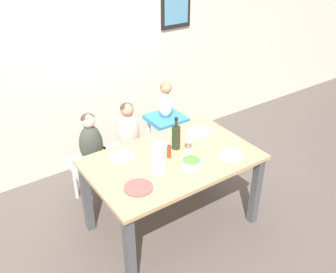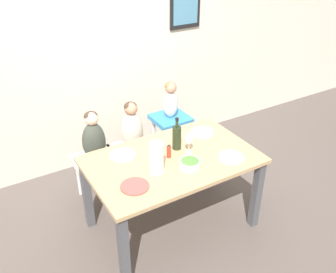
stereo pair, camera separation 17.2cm
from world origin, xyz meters
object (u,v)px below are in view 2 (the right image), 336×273
at_px(chair_far_left, 97,165).
at_px(dinner_plate_back_left, 123,155).
at_px(salad_bowl_large, 190,163).
at_px(dinner_plate_back_right, 202,132).
at_px(wine_bottle, 177,137).
at_px(paper_towel_roll, 157,158).
at_px(chair_right_highchair, 171,129).
at_px(chair_far_center, 133,154).
at_px(person_child_center, 132,127).
at_px(dinner_plate_front_right, 231,157).
at_px(dinner_plate_front_left, 135,186).
at_px(wine_glass_near, 189,139).
at_px(person_child_left, 94,138).
at_px(person_baby_right, 171,99).

bearing_deg(chair_far_left, dinner_plate_back_left, -79.06).
height_order(salad_bowl_large, dinner_plate_back_right, salad_bowl_large).
relative_size(chair_far_left, wine_bottle, 1.56).
xyz_separation_m(chair_far_left, paper_towel_roll, (0.23, -0.82, 0.48)).
bearing_deg(chair_right_highchair, chair_far_center, 180.00).
bearing_deg(person_child_center, dinner_plate_back_right, -44.14).
bearing_deg(dinner_plate_front_right, wine_bottle, 130.60).
bearing_deg(dinner_plate_front_right, person_child_center, 115.65).
relative_size(chair_right_highchair, dinner_plate_front_left, 3.21).
height_order(wine_bottle, wine_glass_near, wine_bottle).
bearing_deg(chair_far_left, chair_right_highchair, 0.00).
bearing_deg(paper_towel_roll, wine_bottle, 34.26).
bearing_deg(chair_right_highchair, person_child_left, 179.96).
bearing_deg(wine_bottle, chair_far_left, 132.54).
xyz_separation_m(person_child_center, person_baby_right, (0.45, 0.00, 0.20)).
relative_size(person_child_center, salad_bowl_large, 2.98).
relative_size(wine_bottle, salad_bowl_large, 1.74).
xyz_separation_m(paper_towel_roll, dinner_plate_back_left, (-0.14, 0.36, -0.13)).
bearing_deg(wine_bottle, person_baby_right, 63.45).
relative_size(wine_bottle, dinner_plate_back_right, 1.35).
bearing_deg(dinner_plate_back_left, chair_far_left, 100.94).
height_order(chair_far_center, dinner_plate_front_right, dinner_plate_front_right).
bearing_deg(wine_glass_near, dinner_plate_back_left, 154.12).
bearing_deg(dinner_plate_front_right, chair_far_left, 131.82).
bearing_deg(chair_far_left, person_baby_right, 0.06).
distance_m(chair_right_highchair, dinner_plate_back_right, 0.53).
bearing_deg(chair_far_left, paper_towel_roll, -74.58).
height_order(chair_right_highchair, wine_glass_near, wine_glass_near).
relative_size(person_child_left, dinner_plate_back_left, 2.31).
bearing_deg(wine_glass_near, chair_far_left, 130.18).
bearing_deg(wine_glass_near, person_child_center, 105.74).
xyz_separation_m(chair_far_left, chair_right_highchair, (0.85, 0.00, 0.17)).
xyz_separation_m(wine_bottle, dinner_plate_back_left, (-0.46, 0.14, -0.11)).
xyz_separation_m(person_baby_right, salad_bowl_large, (-0.36, -0.90, -0.13)).
distance_m(person_child_left, dinner_plate_front_left, 0.91).
bearing_deg(person_baby_right, chair_far_center, -179.89).
relative_size(paper_towel_roll, wine_glass_near, 1.40).
bearing_deg(chair_far_left, person_child_left, 90.00).
relative_size(person_child_left, dinner_plate_back_right, 2.31).
distance_m(dinner_plate_back_left, dinner_plate_front_right, 0.93).
distance_m(paper_towel_roll, dinner_plate_back_right, 0.77).
height_order(person_child_center, salad_bowl_large, person_child_center).
distance_m(person_child_left, wine_bottle, 0.83).
distance_m(chair_far_left, chair_right_highchair, 0.87).
xyz_separation_m(chair_far_center, person_child_center, (0.00, 0.00, 0.32)).
height_order(chair_right_highchair, dinner_plate_front_right, dinner_plate_front_right).
xyz_separation_m(chair_right_highchair, salad_bowl_large, (-0.36, -0.90, 0.22)).
relative_size(chair_far_center, wine_bottle, 1.56).
relative_size(salad_bowl_large, dinner_plate_front_right, 0.78).
bearing_deg(person_child_center, paper_towel_roll, -102.01).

